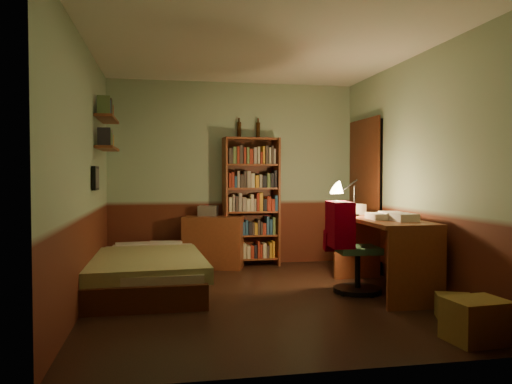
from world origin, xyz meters
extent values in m
cube|color=black|center=(0.00, 0.00, -0.01)|extent=(3.50, 4.00, 0.02)
cube|color=silver|center=(0.00, 0.00, 2.61)|extent=(3.50, 4.00, 0.02)
cube|color=#8BA485|center=(0.00, 2.01, 1.30)|extent=(3.50, 0.02, 2.60)
cube|color=#8BA485|center=(-1.76, 0.00, 1.30)|extent=(0.02, 4.00, 2.60)
cube|color=#8BA485|center=(1.76, 0.00, 1.30)|extent=(0.02, 4.00, 2.60)
cube|color=#8BA485|center=(0.00, -2.01, 1.30)|extent=(3.50, 0.02, 2.60)
cube|color=black|center=(1.72, 1.30, 1.00)|extent=(0.06, 0.90, 2.00)
cube|color=#3A180C|center=(1.69, 1.30, 1.00)|extent=(0.02, 0.98, 2.08)
cube|color=#818C57|center=(-1.19, 0.72, 0.33)|extent=(1.20, 2.24, 0.66)
cube|color=brown|center=(-0.31, 1.77, 0.36)|extent=(0.88, 0.61, 0.71)
cube|color=#B2B2B7|center=(-0.37, 1.89, 0.78)|extent=(0.31, 0.26, 0.14)
cube|color=brown|center=(0.23, 1.85, 0.90)|extent=(0.80, 0.32, 1.81)
cylinder|color=black|center=(0.08, 1.96, 1.92)|extent=(0.07, 0.07, 0.23)
cylinder|color=black|center=(0.35, 1.96, 1.92)|extent=(0.06, 0.06, 0.23)
cube|color=brown|center=(1.37, 0.01, 0.40)|extent=(0.65, 1.52, 0.81)
cube|color=silver|center=(1.26, 0.67, 0.87)|extent=(0.30, 0.36, 0.12)
cone|color=black|center=(1.19, 0.41, 1.07)|extent=(0.19, 0.19, 0.52)
cube|color=#355F3F|center=(1.09, 0.04, 0.50)|extent=(0.54, 0.48, 1.01)
cube|color=maroon|center=(0.84, -0.15, 1.25)|extent=(0.29, 0.45, 0.49)
cube|color=brown|center=(-1.64, 1.10, 1.60)|extent=(0.20, 0.90, 0.03)
cube|color=brown|center=(-1.64, 1.10, 1.95)|extent=(0.20, 0.90, 0.03)
cube|color=black|center=(-1.72, 0.60, 1.25)|extent=(0.04, 0.32, 0.26)
cube|color=olive|center=(1.37, -1.65, 0.17)|extent=(0.47, 0.39, 0.33)
cube|color=olive|center=(1.56, -1.06, 0.11)|extent=(0.38, 0.35, 0.21)
camera|label=1|loc=(-1.00, -5.07, 1.29)|focal=35.00mm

